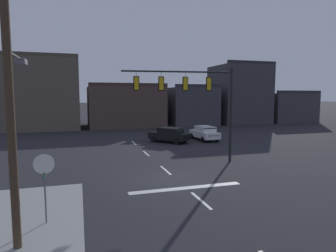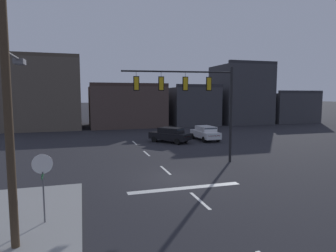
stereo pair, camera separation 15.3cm
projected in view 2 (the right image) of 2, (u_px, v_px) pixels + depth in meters
name	position (u px, v px, depth m)	size (l,w,h in m)	color
ground_plane	(174.00, 178.00, 17.88)	(400.00, 400.00, 0.00)	#232328
sidewalk_near_corner	(18.00, 219.00, 11.81)	(5.00, 8.00, 0.15)	gray
stop_bar_paint	(186.00, 188.00, 15.98)	(6.40, 0.50, 0.01)	silver
lane_centreline	(165.00, 170.00, 19.79)	(0.16, 26.40, 0.01)	silver
signal_mast_near_side	(195.00, 93.00, 21.36)	(8.17, 1.18, 7.19)	black
stop_sign	(43.00, 172.00, 11.12)	(0.76, 0.64, 2.83)	#56565B
car_lot_nearside	(205.00, 133.00, 32.95)	(2.06, 4.52, 1.61)	silver
car_lot_middle	(170.00, 134.00, 31.48)	(4.21, 4.52, 1.61)	black
utility_pole	(8.00, 86.00, 9.09)	(2.20, 2.70, 9.85)	#423323
building_row	(147.00, 100.00, 49.70)	(54.24, 12.99, 10.84)	brown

